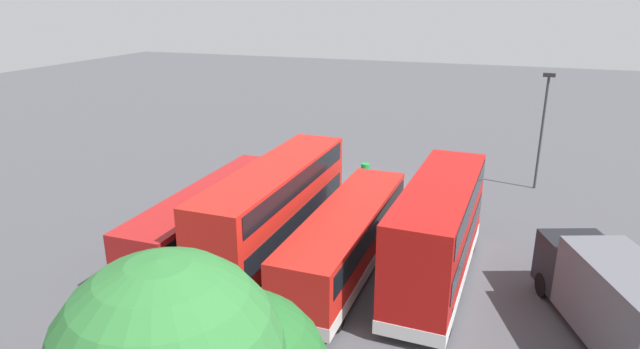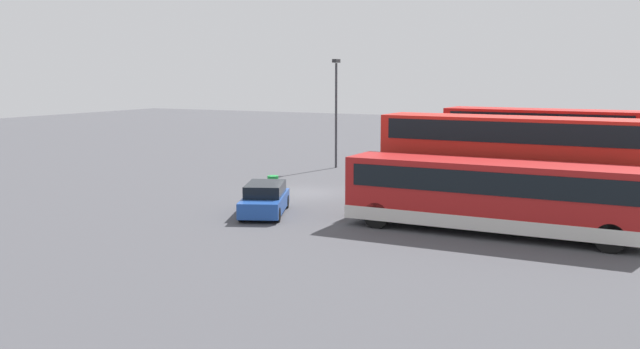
{
  "view_description": "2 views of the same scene",
  "coord_description": "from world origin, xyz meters",
  "px_view_note": "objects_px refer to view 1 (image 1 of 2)",
  "views": [
    {
      "loc": [
        -7.93,
        32.56,
        11.86
      ],
      "look_at": [
        2.7,
        2.73,
        1.31
      ],
      "focal_mm": 30.2,
      "sensor_mm": 36.0,
      "label": 1
    },
    {
      "loc": [
        33.09,
        17.79,
        6.43
      ],
      "look_at": [
        2.93,
        2.36,
        1.54
      ],
      "focal_mm": 39.24,
      "sensor_mm": 36.0,
      "label": 2
    }
  ],
  "objects_px": {
    "car_hatchback_silver": "(281,171)",
    "waste_bin_yellow": "(365,170)",
    "bus_single_deck_second": "(347,237)",
    "lamp_post_tall": "(543,122)",
    "bus_double_decker_third": "(276,209)",
    "box_truck_blue": "(613,297)",
    "bus_double_decker_near_end": "(438,231)",
    "bus_single_deck_fourth": "(212,215)"
  },
  "relations": [
    {
      "from": "car_hatchback_silver",
      "to": "waste_bin_yellow",
      "type": "bearing_deg",
      "value": -152.8
    },
    {
      "from": "bus_single_deck_second",
      "to": "lamp_post_tall",
      "type": "bearing_deg",
      "value": -119.67
    },
    {
      "from": "bus_double_decker_third",
      "to": "waste_bin_yellow",
      "type": "distance_m",
      "value": 13.18
    },
    {
      "from": "car_hatchback_silver",
      "to": "lamp_post_tall",
      "type": "bearing_deg",
      "value": -165.61
    },
    {
      "from": "box_truck_blue",
      "to": "waste_bin_yellow",
      "type": "bearing_deg",
      "value": -48.73
    },
    {
      "from": "bus_single_deck_second",
      "to": "bus_double_decker_third",
      "type": "xyz_separation_m",
      "value": [
        3.48,
        -0.08,
        0.83
      ]
    },
    {
      "from": "bus_single_deck_second",
      "to": "lamp_post_tall",
      "type": "height_order",
      "value": "lamp_post_tall"
    },
    {
      "from": "bus_single_deck_second",
      "to": "bus_double_decker_third",
      "type": "distance_m",
      "value": 3.57
    },
    {
      "from": "bus_double_decker_third",
      "to": "car_hatchback_silver",
      "type": "distance_m",
      "value": 11.36
    },
    {
      "from": "bus_double_decker_near_end",
      "to": "bus_single_deck_fourth",
      "type": "height_order",
      "value": "bus_double_decker_near_end"
    },
    {
      "from": "bus_single_deck_fourth",
      "to": "car_hatchback_silver",
      "type": "relative_size",
      "value": 2.52
    },
    {
      "from": "car_hatchback_silver",
      "to": "bus_double_decker_near_end",
      "type": "bearing_deg",
      "value": 138.74
    },
    {
      "from": "bus_single_deck_fourth",
      "to": "waste_bin_yellow",
      "type": "xyz_separation_m",
      "value": [
        -4.36,
        -12.9,
        -1.15
      ]
    },
    {
      "from": "waste_bin_yellow",
      "to": "bus_double_decker_third",
      "type": "bearing_deg",
      "value": 86.29
    },
    {
      "from": "bus_single_deck_fourth",
      "to": "car_hatchback_silver",
      "type": "bearing_deg",
      "value": -85.74
    },
    {
      "from": "box_truck_blue",
      "to": "lamp_post_tall",
      "type": "bearing_deg",
      "value": -82.7
    },
    {
      "from": "bus_double_decker_third",
      "to": "bus_single_deck_second",
      "type": "bearing_deg",
      "value": 178.73
    },
    {
      "from": "bus_single_deck_second",
      "to": "car_hatchback_silver",
      "type": "bearing_deg",
      "value": -53.43
    },
    {
      "from": "bus_single_deck_fourth",
      "to": "box_truck_blue",
      "type": "relative_size",
      "value": 1.52
    },
    {
      "from": "bus_double_decker_third",
      "to": "box_truck_blue",
      "type": "bearing_deg",
      "value": 172.45
    },
    {
      "from": "bus_single_deck_second",
      "to": "car_hatchback_silver",
      "type": "distance_m",
      "value": 13.04
    },
    {
      "from": "lamp_post_tall",
      "to": "waste_bin_yellow",
      "type": "relative_size",
      "value": 7.8
    },
    {
      "from": "bus_double_decker_near_end",
      "to": "lamp_post_tall",
      "type": "relative_size",
      "value": 1.4
    },
    {
      "from": "bus_single_deck_second",
      "to": "box_truck_blue",
      "type": "xyz_separation_m",
      "value": [
        -10.39,
        1.76,
        0.08
      ]
    },
    {
      "from": "bus_double_decker_third",
      "to": "bus_single_deck_fourth",
      "type": "relative_size",
      "value": 1.0
    },
    {
      "from": "bus_double_decker_near_end",
      "to": "bus_double_decker_third",
      "type": "bearing_deg",
      "value": 0.96
    },
    {
      "from": "lamp_post_tall",
      "to": "bus_single_deck_second",
      "type": "bearing_deg",
      "value": 60.33
    },
    {
      "from": "bus_double_decker_third",
      "to": "bus_single_deck_fourth",
      "type": "bearing_deg",
      "value": -1.74
    },
    {
      "from": "bus_double_decker_third",
      "to": "bus_single_deck_fourth",
      "type": "distance_m",
      "value": 3.61
    },
    {
      "from": "waste_bin_yellow",
      "to": "lamp_post_tall",
      "type": "bearing_deg",
      "value": -172.25
    },
    {
      "from": "bus_single_deck_fourth",
      "to": "lamp_post_tall",
      "type": "xyz_separation_m",
      "value": [
        -15.29,
        -14.39,
        2.75
      ]
    },
    {
      "from": "bus_double_decker_third",
      "to": "bus_single_deck_fourth",
      "type": "height_order",
      "value": "bus_double_decker_third"
    },
    {
      "from": "bus_double_decker_near_end",
      "to": "bus_single_deck_second",
      "type": "relative_size",
      "value": 0.87
    },
    {
      "from": "bus_double_decker_third",
      "to": "box_truck_blue",
      "type": "distance_m",
      "value": 14.01
    },
    {
      "from": "bus_single_deck_fourth",
      "to": "car_hatchback_silver",
      "type": "xyz_separation_m",
      "value": [
        0.76,
        -10.27,
        -0.92
      ]
    },
    {
      "from": "bus_double_decker_near_end",
      "to": "waste_bin_yellow",
      "type": "xyz_separation_m",
      "value": [
        6.56,
        -12.88,
        -1.97
      ]
    },
    {
      "from": "bus_double_decker_near_end",
      "to": "bus_single_deck_second",
      "type": "distance_m",
      "value": 4.02
    },
    {
      "from": "bus_single_deck_second",
      "to": "bus_single_deck_fourth",
      "type": "bearing_deg",
      "value": -1.51
    },
    {
      "from": "bus_double_decker_near_end",
      "to": "bus_single_deck_fourth",
      "type": "distance_m",
      "value": 10.95
    },
    {
      "from": "bus_single_deck_second",
      "to": "waste_bin_yellow",
      "type": "height_order",
      "value": "bus_single_deck_second"
    },
    {
      "from": "bus_single_deck_fourth",
      "to": "bus_single_deck_second",
      "type": "bearing_deg",
      "value": 178.49
    },
    {
      "from": "bus_single_deck_second",
      "to": "waste_bin_yellow",
      "type": "distance_m",
      "value": 13.39
    }
  ]
}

